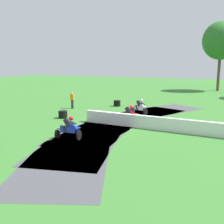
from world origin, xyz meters
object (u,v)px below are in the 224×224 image
object	(u,v)px
tire_stack_mid_a	(63,114)
motorcycle_lead_white	(140,107)
track_marshal	(72,100)
motorcycle_chase_red	(130,115)
tire_stack_near	(117,103)
motorcycle_trailing_blue	(70,128)

from	to	relation	value
tire_stack_mid_a	motorcycle_lead_white	bearing A→B (deg)	39.51
motorcycle_lead_white	track_marshal	xyz separation A→B (m)	(-7.11, -0.02, 0.16)
motorcycle_lead_white	track_marshal	distance (m)	7.11
motorcycle_chase_red	tire_stack_near	size ratio (longest dim) A/B	2.38
tire_stack_near	track_marshal	xyz separation A→B (m)	(-3.35, -3.26, 0.52)
motorcycle_lead_white	tire_stack_near	size ratio (longest dim) A/B	2.43
tire_stack_near	track_marshal	distance (m)	4.70
tire_stack_mid_a	track_marshal	distance (m)	4.68
tire_stack_near	tire_stack_mid_a	bearing A→B (deg)	-100.45
motorcycle_chase_red	track_marshal	size ratio (longest dim) A/B	1.03
tire_stack_near	tire_stack_mid_a	xyz separation A→B (m)	(-1.38, -7.47, 0.00)
motorcycle_trailing_blue	motorcycle_chase_red	bearing A→B (deg)	73.57
motorcycle_lead_white	tire_stack_near	world-z (taller)	motorcycle_lead_white
motorcycle_chase_red	tire_stack_mid_a	distance (m)	5.71
motorcycle_chase_red	track_marshal	bearing A→B (deg)	155.00
motorcycle_lead_white	motorcycle_chase_red	xyz separation A→B (m)	(0.53, -3.59, 0.00)
tire_stack_near	motorcycle_lead_white	bearing A→B (deg)	-40.73
motorcycle_lead_white	motorcycle_chase_red	bearing A→B (deg)	-81.59
motorcycle_trailing_blue	tire_stack_near	size ratio (longest dim) A/B	2.36
tire_stack_near	tire_stack_mid_a	distance (m)	7.59
motorcycle_chase_red	tire_stack_near	xyz separation A→B (m)	(-4.29, 6.82, -0.36)
motorcycle_trailing_blue	tire_stack_mid_a	bearing A→B (deg)	130.37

